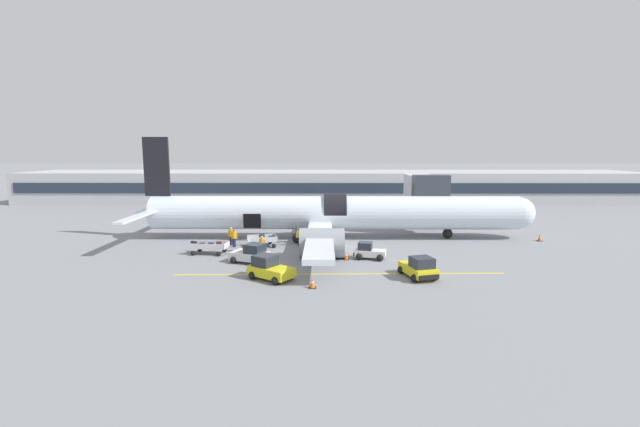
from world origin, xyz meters
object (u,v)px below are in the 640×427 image
Objects in this scene: baggage_tug_mid at (419,268)px; baggage_tug_lead at (369,252)px; baggage_cart_loading at (264,241)px; baggage_tug_spare at (270,269)px; airplane at (330,214)px; ground_crew_driver at (231,236)px; ground_crew_loader_a at (299,237)px; baggage_cart_queued at (209,247)px; baggage_tug_rear at (251,254)px; ground_crew_loader_b at (262,245)px; ground_crew_supervisor at (234,238)px.

baggage_tug_lead is at bearing 119.45° from baggage_tug_mid.
baggage_tug_spare is at bearing -79.74° from baggage_cart_loading.
airplane is 10.02m from ground_crew_driver.
ground_crew_loader_a is 0.97× the size of ground_crew_driver.
baggage_tug_spare reaches higher than baggage_cart_queued.
ground_crew_loader_b is at bearing 79.66° from baggage_tug_rear.
baggage_tug_rear is 1.97× the size of ground_crew_driver.
baggage_tug_mid is at bearing -29.09° from ground_crew_loader_b.
baggage_cart_queued is 3.71m from ground_crew_driver.
ground_crew_driver reaches higher than baggage_tug_lead.
ground_crew_loader_b is at bearing -131.27° from ground_crew_loader_a.
baggage_cart_queued is (-4.32, -2.86, 0.04)m from baggage_cart_loading.
airplane is 11.33× the size of baggage_cart_loading.
ground_crew_driver is at bearing 168.50° from baggage_cart_loading.
ground_crew_driver is 0.94m from ground_crew_supervisor.
baggage_tug_spare is at bearing -49.49° from baggage_cart_queued.
baggage_tug_mid is at bearing -33.79° from ground_crew_driver.
baggage_tug_spare is at bearing -97.94° from ground_crew_loader_a.
baggage_tug_lead is at bearing -22.17° from ground_crew_driver.
ground_crew_driver is (-4.94, 10.68, 0.19)m from baggage_tug_spare.
baggage_tug_lead is 0.67× the size of baggage_cart_queued.
baggage_tug_lead is 9.57m from baggage_tug_rear.
baggage_cart_queued is 2.48× the size of ground_crew_supervisor.
baggage_tug_mid is 17.66m from ground_crew_supervisor.
baggage_tug_rear is (-6.39, -9.66, -1.83)m from airplane.
ground_crew_loader_a is 1.02× the size of ground_crew_loader_b.
baggage_tug_spare is at bearing -177.81° from baggage_tug_mid.
airplane is 14.79m from baggage_tug_spare.
baggage_tug_rear is 0.95× the size of baggage_tug_spare.
baggage_cart_queued is 3.14m from ground_crew_supervisor.
airplane is 11.73m from baggage_tug_rear.
ground_crew_loader_a is 4.51m from ground_crew_loader_b.
baggage_tug_spare is 7.21m from ground_crew_loader_b.
ground_crew_loader_a is at bearing 5.72° from ground_crew_supervisor.
baggage_tug_spare is at bearing -77.82° from ground_crew_loader_b.
baggage_tug_lead is at bearing -9.01° from ground_crew_loader_b.
ground_crew_driver is at bearing 157.83° from baggage_tug_lead.
baggage_cart_loading is at bearing 33.51° from baggage_cart_queued.
airplane is 9.94m from ground_crew_supervisor.
ground_crew_supervisor is (-11.97, 4.22, 0.31)m from baggage_tug_lead.
baggage_cart_loading is 3.20m from ground_crew_driver.
baggage_cart_queued is at bearing -146.98° from airplane.
baggage_cart_queued is 2.53× the size of ground_crew_loader_a.
baggage_cart_queued is (-16.56, 6.78, -0.11)m from baggage_tug_mid.
baggage_tug_mid is 2.15× the size of ground_crew_loader_b.
baggage_tug_mid is (2.95, -5.22, 0.10)m from baggage_tug_lead.
airplane is 7.61m from baggage_cart_loading.
ground_crew_loader_a reaches higher than baggage_tug_mid.
baggage_tug_lead is 12.70m from ground_crew_supervisor.
baggage_tug_lead is at bearing -38.67° from ground_crew_loader_a.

